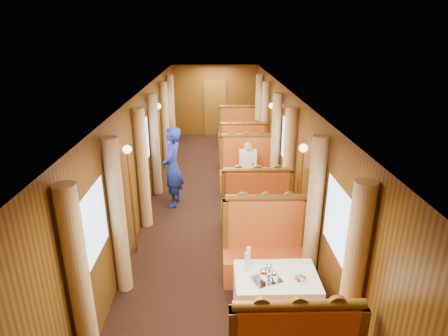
{
  "coord_description": "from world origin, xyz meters",
  "views": [
    {
      "loc": [
        -0.01,
        -7.42,
        3.66
      ],
      "look_at": [
        0.16,
        -0.4,
        1.05
      ],
      "focal_mm": 30.0,
      "sensor_mm": 36.0,
      "label": 1
    }
  ],
  "objects_px": {
    "table_near": "(275,300)",
    "teapot_left": "(264,277)",
    "table_far": "(240,144)",
    "passenger": "(248,162)",
    "banquette_mid_aft": "(247,172)",
    "steward": "(172,168)",
    "banquette_far_fwd": "(242,153)",
    "tea_tray": "(266,280)",
    "teapot_right": "(274,278)",
    "banquette_far_aft": "(238,134)",
    "banquette_mid_fwd": "(255,210)",
    "fruit_plate": "(300,279)",
    "banquette_near_aft": "(265,253)",
    "rose_vase_mid": "(253,166)",
    "teapot_back": "(269,270)",
    "table_mid": "(250,190)",
    "rose_vase_far": "(240,126)"
  },
  "relations": [
    {
      "from": "table_near",
      "to": "teapot_left",
      "type": "height_order",
      "value": "teapot_left"
    },
    {
      "from": "tea_tray",
      "to": "table_near",
      "type": "bearing_deg",
      "value": 31.58
    },
    {
      "from": "fruit_plate",
      "to": "teapot_right",
      "type": "bearing_deg",
      "value": -174.48
    },
    {
      "from": "tea_tray",
      "to": "teapot_right",
      "type": "bearing_deg",
      "value": -25.11
    },
    {
      "from": "teapot_back",
      "to": "banquette_mid_fwd",
      "type": "bearing_deg",
      "value": 78.05
    },
    {
      "from": "teapot_right",
      "to": "rose_vase_far",
      "type": "relative_size",
      "value": 0.4
    },
    {
      "from": "table_far",
      "to": "passenger",
      "type": "distance_m",
      "value": 2.73
    },
    {
      "from": "teapot_right",
      "to": "table_far",
      "type": "bearing_deg",
      "value": 107.84
    },
    {
      "from": "banquette_mid_fwd",
      "to": "banquette_far_fwd",
      "type": "relative_size",
      "value": 1.0
    },
    {
      "from": "fruit_plate",
      "to": "table_mid",
      "type": "bearing_deg",
      "value": 94.35
    },
    {
      "from": "tea_tray",
      "to": "banquette_far_aft",
      "type": "bearing_deg",
      "value": 89.02
    },
    {
      "from": "banquette_far_aft",
      "to": "banquette_mid_fwd",
      "type": "bearing_deg",
      "value": -90.0
    },
    {
      "from": "passenger",
      "to": "rose_vase_far",
      "type": "bearing_deg",
      "value": 90.23
    },
    {
      "from": "fruit_plate",
      "to": "banquette_mid_fwd",
      "type": "bearing_deg",
      "value": 96.05
    },
    {
      "from": "table_near",
      "to": "teapot_right",
      "type": "relative_size",
      "value": 7.23
    },
    {
      "from": "rose_vase_mid",
      "to": "rose_vase_far",
      "type": "relative_size",
      "value": 1.0
    },
    {
      "from": "teapot_right",
      "to": "fruit_plate",
      "type": "xyz_separation_m",
      "value": [
        0.32,
        0.03,
        -0.04
      ]
    },
    {
      "from": "rose_vase_far",
      "to": "table_far",
      "type": "bearing_deg",
      "value": -54.25
    },
    {
      "from": "banquette_mid_fwd",
      "to": "banquette_near_aft",
      "type": "bearing_deg",
      "value": -90.0
    },
    {
      "from": "rose_vase_mid",
      "to": "passenger",
      "type": "height_order",
      "value": "passenger"
    },
    {
      "from": "banquette_far_aft",
      "to": "steward",
      "type": "relative_size",
      "value": 0.76
    },
    {
      "from": "table_far",
      "to": "tea_tray",
      "type": "bearing_deg",
      "value": -91.12
    },
    {
      "from": "banquette_mid_fwd",
      "to": "banquette_far_aft",
      "type": "height_order",
      "value": "same"
    },
    {
      "from": "banquette_far_aft",
      "to": "teapot_left",
      "type": "bearing_deg",
      "value": -91.26
    },
    {
      "from": "banquette_mid_fwd",
      "to": "fruit_plate",
      "type": "bearing_deg",
      "value": -83.95
    },
    {
      "from": "table_near",
      "to": "banquette_mid_aft",
      "type": "bearing_deg",
      "value": 90.0
    },
    {
      "from": "table_near",
      "to": "banquette_near_aft",
      "type": "bearing_deg",
      "value": 90.0
    },
    {
      "from": "banquette_mid_aft",
      "to": "rose_vase_far",
      "type": "bearing_deg",
      "value": 90.25
    },
    {
      "from": "table_far",
      "to": "banquette_far_aft",
      "type": "xyz_separation_m",
      "value": [
        0.0,
        1.01,
        0.05
      ]
    },
    {
      "from": "tea_tray",
      "to": "rose_vase_far",
      "type": "xyz_separation_m",
      "value": [
        0.13,
        7.1,
        0.17
      ]
    },
    {
      "from": "banquette_mid_fwd",
      "to": "teapot_right",
      "type": "relative_size",
      "value": 9.23
    },
    {
      "from": "table_near",
      "to": "banquette_near_aft",
      "type": "distance_m",
      "value": 1.02
    },
    {
      "from": "banquette_near_aft",
      "to": "passenger",
      "type": "distance_m",
      "value": 3.3
    },
    {
      "from": "table_far",
      "to": "teapot_right",
      "type": "xyz_separation_m",
      "value": [
        -0.05,
        -7.13,
        0.43
      ]
    },
    {
      "from": "rose_vase_far",
      "to": "passenger",
      "type": "relative_size",
      "value": 0.47
    },
    {
      "from": "table_mid",
      "to": "banquette_mid_fwd",
      "type": "relative_size",
      "value": 0.78
    },
    {
      "from": "teapot_right",
      "to": "passenger",
      "type": "xyz_separation_m",
      "value": [
        0.05,
        4.42,
        -0.07
      ]
    },
    {
      "from": "table_near",
      "to": "fruit_plate",
      "type": "distance_m",
      "value": 0.49
    },
    {
      "from": "banquette_near_aft",
      "to": "table_mid",
      "type": "distance_m",
      "value": 2.49
    },
    {
      "from": "table_near",
      "to": "steward",
      "type": "height_order",
      "value": "steward"
    },
    {
      "from": "table_near",
      "to": "banquette_mid_fwd",
      "type": "relative_size",
      "value": 0.78
    },
    {
      "from": "table_near",
      "to": "teapot_right",
      "type": "height_order",
      "value": "teapot_right"
    },
    {
      "from": "banquette_mid_fwd",
      "to": "rose_vase_mid",
      "type": "height_order",
      "value": "banquette_mid_fwd"
    },
    {
      "from": "banquette_mid_aft",
      "to": "banquette_far_aft",
      "type": "bearing_deg",
      "value": 90.0
    },
    {
      "from": "table_mid",
      "to": "rose_vase_mid",
      "type": "xyz_separation_m",
      "value": [
        0.04,
        0.01,
        0.55
      ]
    },
    {
      "from": "banquette_mid_aft",
      "to": "steward",
      "type": "relative_size",
      "value": 0.76
    },
    {
      "from": "banquette_far_fwd",
      "to": "rose_vase_far",
      "type": "relative_size",
      "value": 3.72
    },
    {
      "from": "banquette_near_aft",
      "to": "teapot_back",
      "type": "bearing_deg",
      "value": -95.26
    },
    {
      "from": "banquette_far_fwd",
      "to": "table_far",
      "type": "bearing_deg",
      "value": 90.0
    },
    {
      "from": "table_near",
      "to": "tea_tray",
      "type": "relative_size",
      "value": 3.09
    }
  ]
}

